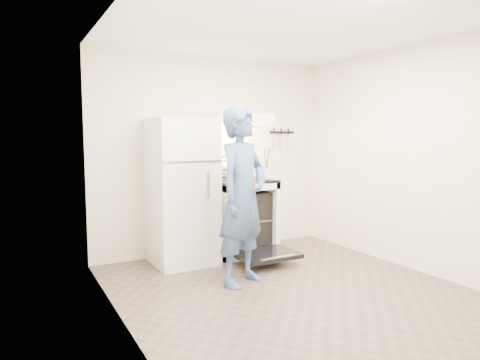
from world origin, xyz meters
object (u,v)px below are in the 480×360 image
at_px(stove_body, 241,218).
at_px(person, 243,196).
at_px(refrigerator, 182,191).
at_px(dutch_oven, 242,184).
at_px(tea_kettle, 224,167).

relative_size(stove_body, person, 0.51).
bearing_deg(refrigerator, person, -74.14).
bearing_deg(refrigerator, dutch_oven, -53.49).
bearing_deg(tea_kettle, person, -108.45).
distance_m(refrigerator, dutch_oven, 0.78).
relative_size(tea_kettle, dutch_oven, 0.79).
xyz_separation_m(refrigerator, stove_body, (0.81, 0.02, -0.39)).
height_order(person, dutch_oven, person).
relative_size(refrigerator, person, 0.95).
distance_m(stove_body, tea_kettle, 0.69).
xyz_separation_m(stove_body, person, (-0.53, -0.99, 0.44)).
distance_m(person, dutch_oven, 0.40).
relative_size(stove_body, dutch_oven, 2.46).
height_order(refrigerator, stove_body, refrigerator).
height_order(refrigerator, tea_kettle, refrigerator).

